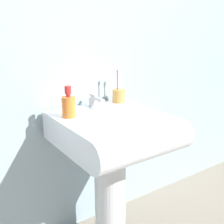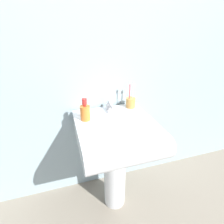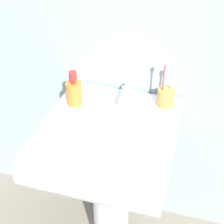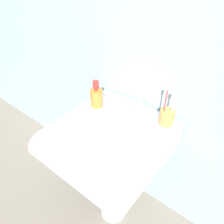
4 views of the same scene
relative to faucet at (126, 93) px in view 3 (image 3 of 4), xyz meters
The scene contains 5 objects.
sink_pedestal 0.52m from the faucet, 94.95° to the right, with size 0.17×0.17×0.63m, color white.
sink_basin 0.25m from the faucet, 93.76° to the right, with size 0.51×0.57×0.14m.
faucet is the anchor object (origin of this frame).
toothbrush_cup 0.17m from the faucet, ahead, with size 0.07×0.07×0.21m.
soap_bottle 0.22m from the faucet, 155.16° to the right, with size 0.07×0.07×0.15m.
Camera 3 is at (0.31, -1.02, 1.59)m, focal length 55.00 mm.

